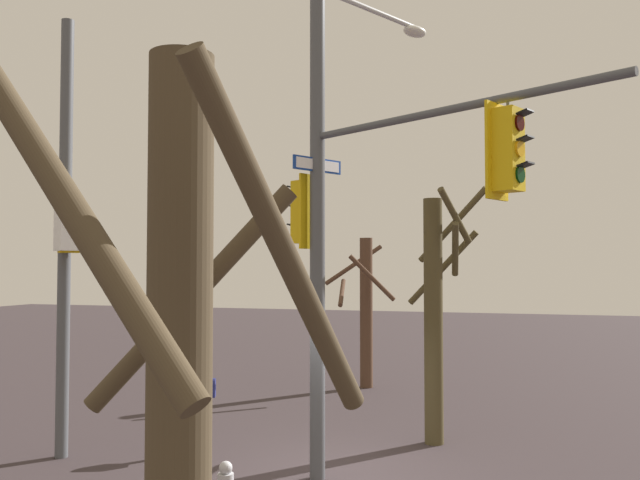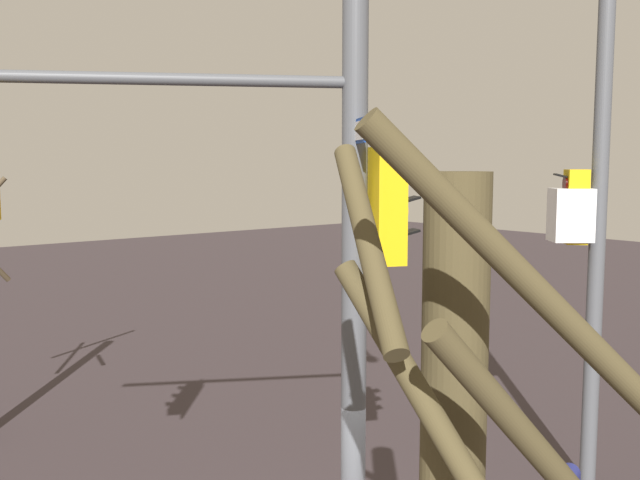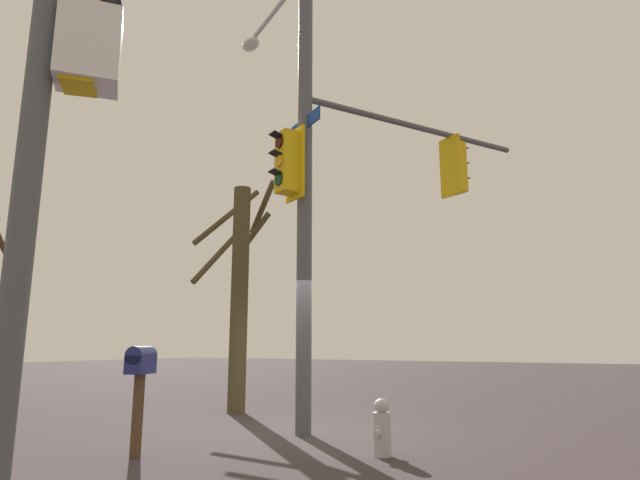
# 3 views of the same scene
# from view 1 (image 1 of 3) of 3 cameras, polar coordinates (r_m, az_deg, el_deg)

# --- Properties ---
(ground_plane) EXTENTS (80.00, 80.00, 0.00)m
(ground_plane) POSITION_cam_1_polar(r_m,az_deg,el_deg) (11.87, 1.01, -19.98)
(ground_plane) COLOR #352C2E
(main_signal_pole_assembly) EXTENTS (5.25, 5.42, 8.85)m
(main_signal_pole_assembly) POSITION_cam_1_polar(r_m,az_deg,el_deg) (10.85, 2.76, 4.65)
(main_signal_pole_assembly) COLOR #4C4F54
(main_signal_pole_assembly) RESTS_ON ground
(secondary_pole_assembly) EXTENTS (0.80, 0.74, 8.36)m
(secondary_pole_assembly) POSITION_cam_1_polar(r_m,az_deg,el_deg) (13.15, -21.37, 0.63)
(secondary_pole_assembly) COLOR #4C4F54
(secondary_pole_assembly) RESTS_ON ground
(mailbox) EXTENTS (0.50, 0.38, 1.41)m
(mailbox) POSITION_cam_1_polar(r_m,az_deg,el_deg) (13.19, -10.16, -13.16)
(mailbox) COLOR #4C3823
(mailbox) RESTS_ON ground
(bare_tree_behind_pole) EXTENTS (1.79, 1.92, 5.27)m
(bare_tree_behind_pole) POSITION_cam_1_polar(r_m,az_deg,el_deg) (13.59, 10.16, -5.91)
(bare_tree_behind_pole) COLOR #493F26
(bare_tree_behind_pole) RESTS_ON ground
(bare_tree_across_street) EXTENTS (2.32, 2.33, 4.44)m
(bare_tree_across_street) POSITION_cam_1_polar(r_m,az_deg,el_deg) (19.48, 3.97, -5.94)
(bare_tree_across_street) COLOR #4F3627
(bare_tree_across_street) RESTS_ON ground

